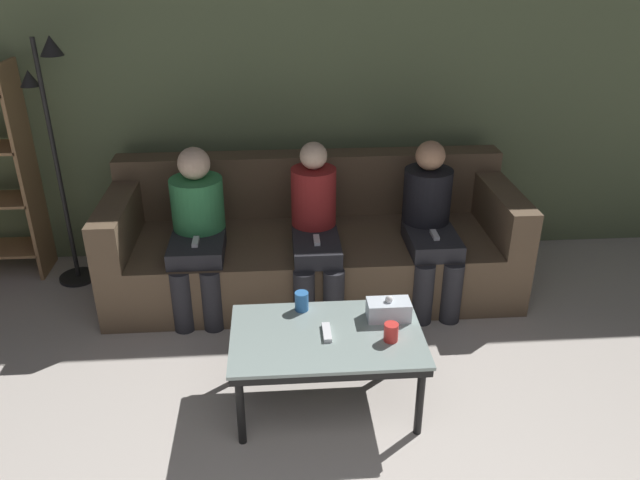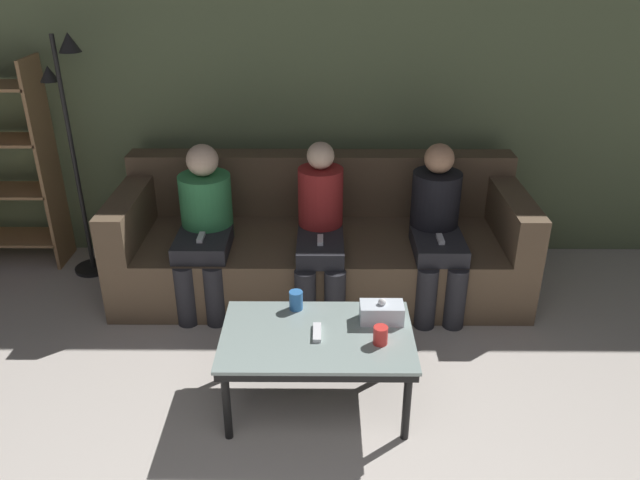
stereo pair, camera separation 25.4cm
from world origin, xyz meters
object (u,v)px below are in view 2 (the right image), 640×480
(game_remote, at_px, (317,332))
(seated_person_mid_left, at_px, (320,226))
(couch, at_px, (321,244))
(seated_person_left_end, at_px, (204,222))
(cup_near_left, at_px, (380,335))
(seated_person_mid_right, at_px, (437,224))
(standing_lamp, at_px, (72,133))
(coffee_table, at_px, (317,341))
(tissue_box, at_px, (382,312))
(cup_near_right, at_px, (296,300))

(game_remote, xyz_separation_m, seated_person_mid_left, (0.01, 1.02, 0.11))
(couch, xyz_separation_m, seated_person_left_end, (-0.74, -0.22, 0.26))
(cup_near_left, bearing_deg, seated_person_mid_right, 68.17)
(standing_lamp, bearing_deg, coffee_table, -41.44)
(seated_person_mid_left, distance_m, seated_person_mid_right, 0.74)
(couch, relative_size, tissue_box, 12.17)
(tissue_box, xyz_separation_m, standing_lamp, (-1.96, 1.32, 0.54))
(cup_near_left, xyz_separation_m, game_remote, (-0.31, 0.07, -0.04))
(game_remote, relative_size, standing_lamp, 0.09)
(coffee_table, bearing_deg, game_remote, 90.67)
(tissue_box, height_order, game_remote, tissue_box)
(seated_person_mid_left, bearing_deg, game_remote, -90.61)
(cup_near_left, bearing_deg, seated_person_left_end, 132.62)
(seated_person_mid_left, xyz_separation_m, seated_person_mid_right, (0.74, 0.02, 0.00))
(couch, relative_size, cup_near_right, 25.98)
(cup_near_left, bearing_deg, couch, 102.41)
(coffee_table, relative_size, game_remote, 6.35)
(seated_person_mid_right, bearing_deg, seated_person_left_end, 179.49)
(seated_person_left_end, xyz_separation_m, seated_person_mid_right, (1.48, -0.01, -0.00))
(seated_person_mid_left, relative_size, seated_person_mid_right, 1.01)
(coffee_table, xyz_separation_m, cup_near_left, (0.31, -0.07, 0.09))
(seated_person_left_end, height_order, seated_person_mid_left, seated_person_mid_left)
(cup_near_left, height_order, standing_lamp, standing_lamp)
(cup_near_right, relative_size, seated_person_mid_right, 0.10)
(tissue_box, bearing_deg, couch, 105.42)
(game_remote, relative_size, seated_person_left_end, 0.14)
(coffee_table, bearing_deg, tissue_box, 20.06)
(tissue_box, xyz_separation_m, seated_person_mid_left, (-0.32, 0.90, 0.07))
(seated_person_left_end, relative_size, seated_person_mid_left, 0.98)
(seated_person_left_end, bearing_deg, coffee_table, -55.21)
(cup_near_right, distance_m, tissue_box, 0.45)
(couch, height_order, cup_near_right, couch)
(seated_person_mid_left, bearing_deg, standing_lamp, 165.51)
(seated_person_left_end, xyz_separation_m, seated_person_mid_left, (0.74, -0.03, -0.01))
(cup_near_left, height_order, seated_person_mid_left, seated_person_mid_left)
(couch, relative_size, game_remote, 17.85)
(coffee_table, xyz_separation_m, seated_person_left_end, (-0.73, 1.05, 0.17))
(seated_person_mid_left, bearing_deg, coffee_table, -90.61)
(seated_person_mid_left, height_order, seated_person_mid_right, seated_person_mid_left)
(cup_near_right, distance_m, game_remote, 0.26)
(cup_near_right, distance_m, seated_person_mid_right, 1.18)
(standing_lamp, height_order, seated_person_mid_left, standing_lamp)
(coffee_table, height_order, seated_person_mid_right, seated_person_mid_right)
(cup_near_left, distance_m, tissue_box, 0.20)
(seated_person_mid_right, bearing_deg, seated_person_mid_left, -178.64)
(coffee_table, bearing_deg, seated_person_mid_right, 54.08)
(couch, height_order, seated_person_mid_left, seated_person_mid_left)
(tissue_box, distance_m, standing_lamp, 2.43)
(seated_person_mid_right, bearing_deg, cup_near_right, -137.06)
(couch, xyz_separation_m, coffee_table, (-0.01, -1.26, 0.09))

